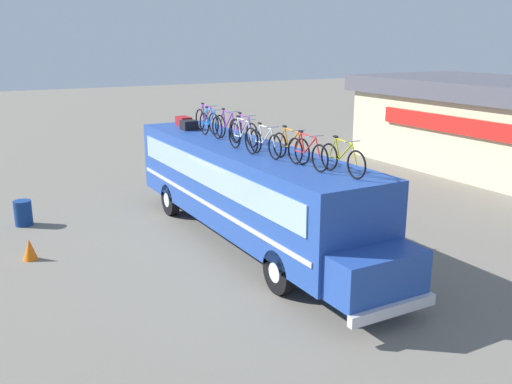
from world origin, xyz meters
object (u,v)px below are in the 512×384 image
(rooftop_bicycle_4, at_px, (244,132))
(rooftop_bicycle_7, at_px, (290,147))
(rooftop_bicycle_9, at_px, (342,159))
(rooftop_bicycle_6, at_px, (265,143))
(rooftop_bicycle_5, at_px, (243,137))
(luggage_bag_2, at_px, (189,125))
(rooftop_bicycle_2, at_px, (210,124))
(trash_bin, at_px, (23,213))
(traffic_cone, at_px, (30,249))
(luggage_bag_1, at_px, (184,121))
(rooftop_bicycle_3, at_px, (227,127))
(rooftop_bicycle_8, at_px, (307,153))
(bus, at_px, (247,187))
(rooftop_bicycle_1, at_px, (207,120))

(rooftop_bicycle_4, distance_m, rooftop_bicycle_7, 2.64)
(rooftop_bicycle_9, bearing_deg, rooftop_bicycle_7, -173.64)
(rooftop_bicycle_6, bearing_deg, rooftop_bicycle_5, -169.51)
(luggage_bag_2, height_order, rooftop_bicycle_2, rooftop_bicycle_2)
(trash_bin, xyz_separation_m, traffic_cone, (3.32, -0.27, -0.12))
(luggage_bag_1, bearing_deg, rooftop_bicycle_3, 0.59)
(rooftop_bicycle_8, height_order, trash_bin, rooftop_bicycle_8)
(rooftop_bicycle_2, bearing_deg, rooftop_bicycle_8, 1.08)
(luggage_bag_1, relative_size, traffic_cone, 1.16)
(bus, relative_size, rooftop_bicycle_3, 7.00)
(rooftop_bicycle_2, bearing_deg, bus, 4.29)
(rooftop_bicycle_5, distance_m, rooftop_bicycle_7, 1.83)
(rooftop_bicycle_7, distance_m, traffic_cone, 7.72)
(rooftop_bicycle_9, distance_m, trash_bin, 11.20)
(rooftop_bicycle_2, distance_m, rooftop_bicycle_5, 2.67)
(rooftop_bicycle_4, relative_size, trash_bin, 2.01)
(rooftop_bicycle_7, relative_size, rooftop_bicycle_9, 1.03)
(rooftop_bicycle_5, bearing_deg, luggage_bag_2, 177.44)
(rooftop_bicycle_3, distance_m, rooftop_bicycle_8, 4.45)
(luggage_bag_1, distance_m, rooftop_bicycle_3, 3.48)
(rooftop_bicycle_2, bearing_deg, trash_bin, -116.74)
(rooftop_bicycle_7, height_order, rooftop_bicycle_9, rooftop_bicycle_7)
(luggage_bag_1, distance_m, trash_bin, 6.24)
(rooftop_bicycle_9, bearing_deg, luggage_bag_1, -178.30)
(luggage_bag_2, height_order, rooftop_bicycle_1, rooftop_bicycle_1)
(luggage_bag_1, height_order, rooftop_bicycle_2, rooftop_bicycle_2)
(luggage_bag_1, height_order, luggage_bag_2, luggage_bag_1)
(luggage_bag_1, distance_m, rooftop_bicycle_4, 4.40)
(rooftop_bicycle_1, height_order, rooftop_bicycle_2, rooftop_bicycle_1)
(luggage_bag_2, relative_size, rooftop_bicycle_9, 0.31)
(rooftop_bicycle_3, xyz_separation_m, rooftop_bicycle_6, (2.71, -0.24, -0.04))
(rooftop_bicycle_4, bearing_deg, rooftop_bicycle_2, -171.81)
(luggage_bag_2, xyz_separation_m, traffic_cone, (2.22, -5.74, -2.76))
(rooftop_bicycle_4, bearing_deg, trash_bin, -128.37)
(rooftop_bicycle_3, height_order, rooftop_bicycle_7, rooftop_bicycle_3)
(rooftop_bicycle_1, distance_m, traffic_cone, 6.89)
(rooftop_bicycle_7, relative_size, rooftop_bicycle_8, 1.00)
(trash_bin, bearing_deg, rooftop_bicycle_2, 63.26)
(rooftop_bicycle_3, distance_m, rooftop_bicycle_4, 0.93)
(rooftop_bicycle_2, relative_size, rooftop_bicycle_7, 0.99)
(rooftop_bicycle_6, relative_size, rooftop_bicycle_9, 1.01)
(rooftop_bicycle_1, xyz_separation_m, rooftop_bicycle_4, (2.66, 0.00, -0.01))
(rooftop_bicycle_5, distance_m, trash_bin, 8.10)
(rooftop_bicycle_1, bearing_deg, rooftop_bicycle_6, -4.21)
(bus, distance_m, trash_bin, 7.60)
(rooftop_bicycle_1, distance_m, rooftop_bicycle_7, 5.30)
(rooftop_bicycle_3, bearing_deg, luggage_bag_2, -175.12)
(luggage_bag_2, height_order, rooftop_bicycle_3, rooftop_bicycle_3)
(rooftop_bicycle_8, bearing_deg, luggage_bag_2, -178.79)
(rooftop_bicycle_2, xyz_separation_m, rooftop_bicycle_3, (0.87, 0.17, 0.01))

